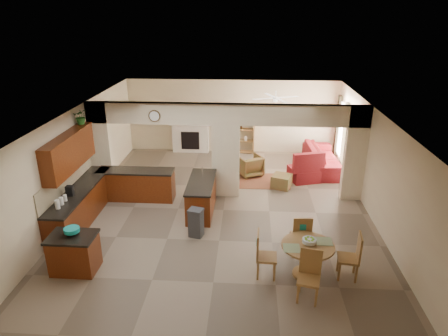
# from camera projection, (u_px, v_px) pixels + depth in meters

# --- Properties ---
(floor) EXTENTS (10.00, 10.00, 0.00)m
(floor) POSITION_uv_depth(u_px,v_px,m) (223.00, 210.00, 11.19)
(floor) COLOR #756451
(floor) RESTS_ON ground
(ceiling) EXTENTS (10.00, 10.00, 0.00)m
(ceiling) POSITION_uv_depth(u_px,v_px,m) (223.00, 112.00, 10.15)
(ceiling) COLOR white
(ceiling) RESTS_ON wall_back
(wall_back) EXTENTS (8.00, 0.00, 8.00)m
(wall_back) POSITION_uv_depth(u_px,v_px,m) (232.00, 117.00, 15.30)
(wall_back) COLOR beige
(wall_back) RESTS_ON floor
(wall_front) EXTENTS (8.00, 0.00, 8.00)m
(wall_front) POSITION_uv_depth(u_px,v_px,m) (202.00, 282.00, 6.03)
(wall_front) COLOR beige
(wall_front) RESTS_ON floor
(wall_left) EXTENTS (0.00, 10.00, 10.00)m
(wall_left) POSITION_uv_depth(u_px,v_px,m) (78.00, 160.00, 10.91)
(wall_left) COLOR beige
(wall_left) RESTS_ON floor
(wall_right) EXTENTS (0.00, 10.00, 10.00)m
(wall_right) POSITION_uv_depth(u_px,v_px,m) (376.00, 167.00, 10.43)
(wall_right) COLOR beige
(wall_right) RESTS_ON floor
(partition_left_pier) EXTENTS (0.60, 0.25, 2.80)m
(partition_left_pier) POSITION_uv_depth(u_px,v_px,m) (101.00, 148.00, 11.82)
(partition_left_pier) COLOR beige
(partition_left_pier) RESTS_ON floor
(partition_center_pier) EXTENTS (0.80, 0.25, 2.20)m
(partition_center_pier) POSITION_uv_depth(u_px,v_px,m) (226.00, 161.00, 11.71)
(partition_center_pier) COLOR beige
(partition_center_pier) RESTS_ON floor
(partition_right_pier) EXTENTS (0.60, 0.25, 2.80)m
(partition_right_pier) POSITION_uv_depth(u_px,v_px,m) (355.00, 154.00, 11.37)
(partition_right_pier) COLOR beige
(partition_right_pier) RESTS_ON floor
(partition_header) EXTENTS (8.00, 0.25, 0.60)m
(partition_header) POSITION_uv_depth(u_px,v_px,m) (226.00, 114.00, 11.19)
(partition_header) COLOR beige
(partition_header) RESTS_ON partition_center_pier
(kitchen_counter) EXTENTS (2.52, 3.29, 1.48)m
(kitchen_counter) POSITION_uv_depth(u_px,v_px,m) (105.00, 196.00, 10.98)
(kitchen_counter) COLOR #441307
(kitchen_counter) RESTS_ON floor
(upper_cabinets) EXTENTS (0.35, 2.40, 0.90)m
(upper_cabinets) POSITION_uv_depth(u_px,v_px,m) (69.00, 152.00, 9.96)
(upper_cabinets) COLOR #441307
(upper_cabinets) RESTS_ON wall_left
(peninsula) EXTENTS (0.70, 1.85, 0.91)m
(peninsula) POSITION_uv_depth(u_px,v_px,m) (201.00, 196.00, 10.95)
(peninsula) COLOR #441307
(peninsula) RESTS_ON floor
(wall_clock) EXTENTS (0.34, 0.03, 0.34)m
(wall_clock) POSITION_uv_depth(u_px,v_px,m) (154.00, 116.00, 11.19)
(wall_clock) COLOR #4E371A
(wall_clock) RESTS_ON partition_header
(rug) EXTENTS (1.60, 1.30, 0.01)m
(rug) POSITION_uv_depth(u_px,v_px,m) (264.00, 181.00, 13.06)
(rug) COLOR brown
(rug) RESTS_ON floor
(fireplace) EXTENTS (1.60, 0.35, 1.20)m
(fireplace) POSITION_uv_depth(u_px,v_px,m) (191.00, 137.00, 15.53)
(fireplace) COLOR silver
(fireplace) RESTS_ON floor
(shelving_unit) EXTENTS (1.00, 0.32, 1.80)m
(shelving_unit) POSITION_uv_depth(u_px,v_px,m) (241.00, 131.00, 15.30)
(shelving_unit) COLOR #976434
(shelving_unit) RESTS_ON floor
(window_a) EXTENTS (0.02, 0.90, 1.90)m
(window_a) POSITION_uv_depth(u_px,v_px,m) (353.00, 146.00, 12.64)
(window_a) COLOR white
(window_a) RESTS_ON wall_right
(window_b) EXTENTS (0.02, 0.90, 1.90)m
(window_b) POSITION_uv_depth(u_px,v_px,m) (342.00, 131.00, 14.21)
(window_b) COLOR white
(window_b) RESTS_ON wall_right
(glazed_door) EXTENTS (0.02, 0.70, 2.10)m
(glazed_door) POSITION_uv_depth(u_px,v_px,m) (347.00, 142.00, 13.48)
(glazed_door) COLOR white
(glazed_door) RESTS_ON wall_right
(drape_a_left) EXTENTS (0.10, 0.28, 2.30)m
(drape_a_left) POSITION_uv_depth(u_px,v_px,m) (356.00, 152.00, 12.08)
(drape_a_left) COLOR #3B1817
(drape_a_left) RESTS_ON wall_right
(drape_a_right) EXTENTS (0.10, 0.28, 2.30)m
(drape_a_right) POSITION_uv_depth(u_px,v_px,m) (348.00, 140.00, 13.20)
(drape_a_right) COLOR #3B1817
(drape_a_right) RESTS_ON wall_right
(drape_b_left) EXTENTS (0.10, 0.28, 2.30)m
(drape_b_left) POSITION_uv_depth(u_px,v_px,m) (344.00, 136.00, 13.66)
(drape_b_left) COLOR #3B1817
(drape_b_left) RESTS_ON wall_right
(drape_b_right) EXTENTS (0.10, 0.28, 2.30)m
(drape_b_right) POSITION_uv_depth(u_px,v_px,m) (337.00, 126.00, 14.77)
(drape_b_right) COLOR #3B1817
(drape_b_right) RESTS_ON wall_right
(ceiling_fan) EXTENTS (1.00, 1.00, 0.10)m
(ceiling_fan) POSITION_uv_depth(u_px,v_px,m) (276.00, 98.00, 12.93)
(ceiling_fan) COLOR white
(ceiling_fan) RESTS_ON ceiling
(kitchen_island) EXTENTS (0.98, 0.71, 0.85)m
(kitchen_island) POSITION_uv_depth(u_px,v_px,m) (74.00, 253.00, 8.47)
(kitchen_island) COLOR #441307
(kitchen_island) RESTS_ON floor
(teal_bowl) EXTENTS (0.32, 0.32, 0.15)m
(teal_bowl) POSITION_uv_depth(u_px,v_px,m) (72.00, 231.00, 8.34)
(teal_bowl) COLOR teal
(teal_bowl) RESTS_ON kitchen_island
(trash_can) EXTENTS (0.38, 0.35, 0.68)m
(trash_can) POSITION_uv_depth(u_px,v_px,m) (196.00, 224.00, 9.79)
(trash_can) COLOR #2F2F32
(trash_can) RESTS_ON floor
(dining_table) EXTENTS (1.09, 1.09, 0.75)m
(dining_table) POSITION_uv_depth(u_px,v_px,m) (307.00, 255.00, 8.27)
(dining_table) COLOR #976434
(dining_table) RESTS_ON floor
(fruit_bowl) EXTENTS (0.29, 0.29, 0.15)m
(fruit_bowl) POSITION_uv_depth(u_px,v_px,m) (309.00, 241.00, 8.16)
(fruit_bowl) COLOR #72BC28
(fruit_bowl) RESTS_ON dining_table
(sofa) EXTENTS (2.71, 1.19, 0.78)m
(sofa) POSITION_uv_depth(u_px,v_px,m) (324.00, 158.00, 13.96)
(sofa) COLOR maroon
(sofa) RESTS_ON floor
(chaise) EXTENTS (1.25, 1.12, 0.42)m
(chaise) POSITION_uv_depth(u_px,v_px,m) (306.00, 174.00, 13.11)
(chaise) COLOR maroon
(chaise) RESTS_ON floor
(armchair) EXTENTS (1.01, 1.02, 0.69)m
(armchair) POSITION_uv_depth(u_px,v_px,m) (250.00, 165.00, 13.42)
(armchair) COLOR maroon
(armchair) RESTS_ON floor
(ottoman) EXTENTS (0.72, 0.72, 0.41)m
(ottoman) POSITION_uv_depth(u_px,v_px,m) (282.00, 181.00, 12.55)
(ottoman) COLOR maroon
(ottoman) RESTS_ON floor
(plant) EXTENTS (0.46, 0.42, 0.42)m
(plant) POSITION_uv_depth(u_px,v_px,m) (81.00, 116.00, 10.62)
(plant) COLOR #175316
(plant) RESTS_ON upper_cabinets
(chair_north) EXTENTS (0.43, 0.44, 1.02)m
(chair_north) POSITION_uv_depth(u_px,v_px,m) (301.00, 235.00, 8.91)
(chair_north) COLOR #976434
(chair_north) RESTS_ON floor
(chair_east) EXTENTS (0.47, 0.47, 1.02)m
(chair_east) POSITION_uv_depth(u_px,v_px,m) (353.00, 255.00, 8.18)
(chair_east) COLOR #976434
(chair_east) RESTS_ON floor
(chair_south) EXTENTS (0.50, 0.50, 1.02)m
(chair_south) POSITION_uv_depth(u_px,v_px,m) (310.00, 273.00, 7.62)
(chair_south) COLOR #976434
(chair_south) RESTS_ON floor
(chair_west) EXTENTS (0.44, 0.44, 1.02)m
(chair_west) POSITION_uv_depth(u_px,v_px,m) (263.00, 253.00, 8.25)
(chair_west) COLOR #976434
(chair_west) RESTS_ON floor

